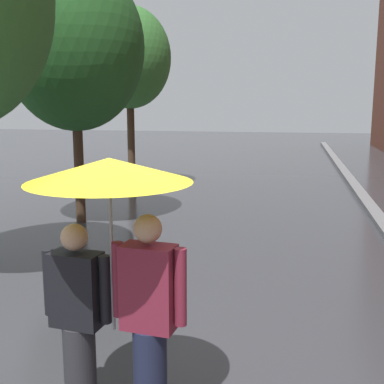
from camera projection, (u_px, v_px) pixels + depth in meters
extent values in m
cube|color=slate|center=(362.00, 196.00, 13.10)|extent=(0.30, 36.00, 0.12)
cylinder|color=#473323|center=(79.00, 167.00, 10.36)|extent=(0.21, 0.21, 2.38)
ellipsoid|color=#235623|center=(74.00, 46.00, 9.92)|extent=(2.87, 2.87, 3.43)
cylinder|color=#473323|center=(131.00, 143.00, 14.51)|extent=(0.22, 0.22, 2.73)
ellipsoid|color=#387533|center=(129.00, 58.00, 14.07)|extent=(2.41, 2.41, 2.91)
cylinder|color=#2D2D33|center=(80.00, 371.00, 3.94)|extent=(0.26, 0.26, 0.80)
cube|color=black|center=(77.00, 289.00, 3.82)|extent=(0.42, 0.26, 0.60)
sphere|color=tan|center=(74.00, 237.00, 3.74)|extent=(0.21, 0.21, 0.21)
cylinder|color=black|center=(49.00, 282.00, 3.89)|extent=(0.09, 0.09, 0.54)
cylinder|color=black|center=(105.00, 290.00, 3.73)|extent=(0.09, 0.09, 0.54)
cylinder|color=#1E233D|center=(150.00, 380.00, 3.75)|extent=(0.26, 0.26, 0.86)
cube|color=maroon|center=(149.00, 287.00, 3.61)|extent=(0.42, 0.26, 0.65)
sphere|color=tan|center=(148.00, 229.00, 3.53)|extent=(0.21, 0.21, 0.21)
cylinder|color=maroon|center=(118.00, 279.00, 3.68)|extent=(0.09, 0.09, 0.58)
cylinder|color=maroon|center=(181.00, 287.00, 3.53)|extent=(0.09, 0.09, 0.58)
cylinder|color=#9E9EA3|center=(112.00, 256.00, 3.69)|extent=(0.02, 0.02, 1.18)
cone|color=yellow|center=(109.00, 170.00, 3.57)|extent=(1.24, 1.24, 0.18)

